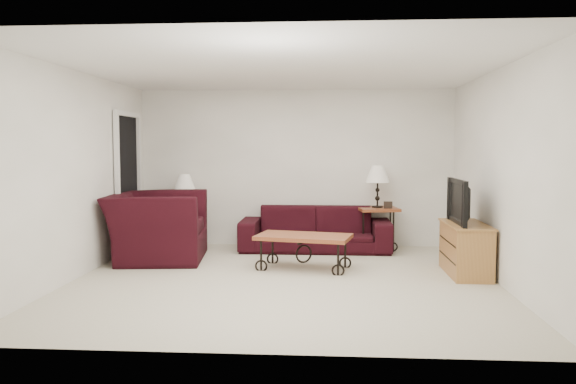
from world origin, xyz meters
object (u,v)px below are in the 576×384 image
object	(u,v)px
armchair	(157,226)
tv_stand	(465,249)
television	(465,201)
coffee_table	(304,252)
backpack	(374,238)
lamp_left	(185,193)
side_table_left	(185,229)
lamp_right	(378,186)
side_table_right	(377,228)
sofa	(315,229)

from	to	relation	value
armchair	tv_stand	world-z (taller)	armchair
television	coffee_table	bearing A→B (deg)	-94.97
backpack	tv_stand	bearing A→B (deg)	-69.64
lamp_left	coffee_table	xyz separation A→B (m)	(1.95, -1.56, -0.64)
side_table_left	armchair	distance (m)	1.08
television	backpack	world-z (taller)	television
lamp_left	coffee_table	distance (m)	2.58
television	lamp_right	bearing A→B (deg)	-151.89
television	armchair	bearing A→B (deg)	-99.49
armchair	tv_stand	size ratio (longest dim) A/B	1.36
lamp_right	television	bearing A→B (deg)	-61.89
coffee_table	television	bearing A→B (deg)	-4.97
lamp_left	side_table_left	bearing A→B (deg)	180.00
lamp_right	coffee_table	size ratio (longest dim) A/B	0.55
backpack	armchair	bearing A→B (deg)	179.15
side_table_right	tv_stand	world-z (taller)	side_table_right
side_table_left	backpack	world-z (taller)	side_table_left
side_table_right	television	bearing A→B (deg)	-61.89
tv_stand	television	distance (m)	0.59
coffee_table	sofa	bearing A→B (deg)	85.21
sofa	lamp_right	distance (m)	1.17
coffee_table	tv_stand	world-z (taller)	tv_stand
side_table_right	television	size ratio (longest dim) A/B	0.68
coffee_table	lamp_left	bearing A→B (deg)	141.30
coffee_table	side_table_right	bearing A→B (deg)	55.55
side_table_left	lamp_left	xyz separation A→B (m)	(0.00, 0.00, 0.58)
tv_stand	television	size ratio (longest dim) A/B	1.12
lamp_right	sofa	bearing A→B (deg)	-169.34
sofa	side_table_right	world-z (taller)	sofa
backpack	coffee_table	bearing A→B (deg)	-142.89
lamp_left	tv_stand	size ratio (longest dim) A/B	0.54
tv_stand	backpack	size ratio (longest dim) A/B	2.37
sofa	tv_stand	distance (m)	2.46
coffee_table	armchair	xyz separation A→B (m)	(-2.08, 0.51, 0.25)
armchair	backpack	bearing A→B (deg)	-82.41
coffee_table	backpack	xyz separation A→B (m)	(1.00, 1.28, 0.00)
lamp_left	backpack	bearing A→B (deg)	-5.58
lamp_right	backpack	world-z (taller)	lamp_right
sofa	side_table_left	bearing A→B (deg)	175.02
armchair	tv_stand	bearing A→B (deg)	-105.81
tv_stand	lamp_right	bearing A→B (deg)	118.62
television	side_table_right	bearing A→B (deg)	-151.89
side_table_right	tv_stand	bearing A→B (deg)	-61.38
lamp_right	armchair	world-z (taller)	lamp_right
lamp_right	tv_stand	distance (m)	2.09
backpack	side_table_right	bearing A→B (deg)	60.99
coffee_table	backpack	world-z (taller)	backpack
side_table_right	backpack	world-z (taller)	side_table_right
tv_stand	sofa	bearing A→B (deg)	140.73
sofa	tv_stand	size ratio (longest dim) A/B	2.14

